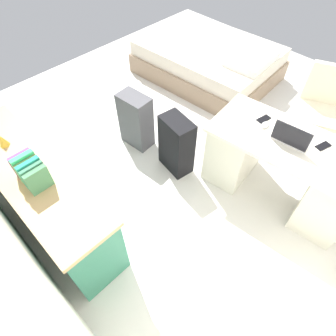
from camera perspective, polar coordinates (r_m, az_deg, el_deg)
name	(u,v)px	position (r m, az deg, el deg)	size (l,w,h in m)	color
ground_plane	(201,140)	(3.58, 6.49, 5.41)	(5.42, 5.42, 0.00)	silver
desk	(281,168)	(2.97, 21.42, -0.06)	(1.51, 0.83, 0.73)	silver
office_chair	(316,114)	(3.66, 27.21, 9.42)	(0.60, 0.60, 0.94)	black
credenza	(43,196)	(2.80, -23.39, -5.15)	(1.80, 0.48, 0.76)	#2D7056
bed	(209,61)	(4.58, 8.02, 20.22)	(1.99, 1.53, 0.58)	gray
suitcase_black	(176,145)	(3.04, 1.67, 4.53)	(0.36, 0.22, 0.66)	black
suitcase_spare_grey	(136,121)	(3.34, -6.34, 9.24)	(0.36, 0.22, 0.66)	#4C4C51
laptop	(292,137)	(2.70, 23.21, 5.61)	(0.33, 0.26, 0.21)	#B7B7BC
computer_mouse	(265,125)	(2.79, 18.57, 8.05)	(0.06, 0.10, 0.03)	white
cell_phone_near_laptop	(323,146)	(2.80, 28.26, 3.83)	(0.07, 0.14, 0.01)	black
cell_phone_by_mouse	(264,119)	(2.87, 18.33, 9.16)	(0.07, 0.14, 0.01)	black
book_row	(31,171)	(2.35, -25.42, -0.50)	(0.28, 0.17, 0.24)	#478358
figurine_small	(2,140)	(2.77, -29.84, 4.73)	(0.08, 0.08, 0.11)	gold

